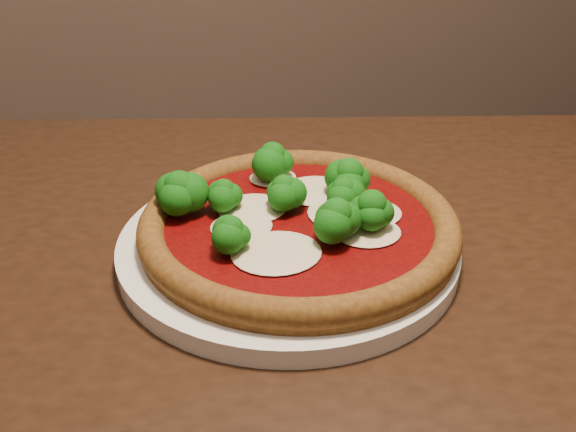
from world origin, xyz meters
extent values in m
cube|color=black|center=(-0.02, 0.07, 0.73)|extent=(1.32, 1.03, 0.04)
cylinder|color=silver|center=(-0.07, 0.11, 0.76)|extent=(0.31, 0.31, 0.02)
cylinder|color=brown|center=(-0.06, 0.12, 0.77)|extent=(0.29, 0.29, 0.01)
torus|color=brown|center=(-0.06, 0.12, 0.78)|extent=(0.29, 0.29, 0.03)
cylinder|color=#600404|center=(-0.06, 0.12, 0.78)|extent=(0.24, 0.24, 0.00)
ellipsoid|color=beige|center=(-0.01, 0.12, 0.78)|extent=(0.08, 0.07, 0.01)
ellipsoid|color=beige|center=(-0.03, 0.17, 0.78)|extent=(0.07, 0.06, 0.01)
ellipsoid|color=beige|center=(-0.11, 0.12, 0.78)|extent=(0.06, 0.05, 0.00)
ellipsoid|color=beige|center=(-0.09, 0.07, 0.78)|extent=(0.08, 0.07, 0.01)
ellipsoid|color=beige|center=(0.00, 0.08, 0.78)|extent=(0.06, 0.05, 0.00)
ellipsoid|color=beige|center=(-0.09, 0.15, 0.78)|extent=(0.07, 0.06, 0.01)
ellipsoid|color=beige|center=(0.01, 0.11, 0.78)|extent=(0.06, 0.06, 0.00)
ellipsoid|color=beige|center=(-0.06, 0.21, 0.78)|extent=(0.05, 0.04, 0.00)
ellipsoid|color=#157412|center=(-0.06, 0.20, 0.81)|extent=(0.05, 0.05, 0.04)
ellipsoid|color=#157412|center=(-0.01, 0.12, 0.80)|extent=(0.04, 0.04, 0.03)
ellipsoid|color=#157412|center=(-0.13, 0.08, 0.80)|extent=(0.04, 0.04, 0.03)
ellipsoid|color=#157412|center=(-0.12, 0.15, 0.80)|extent=(0.04, 0.04, 0.03)
ellipsoid|color=#157412|center=(-0.16, 0.16, 0.81)|extent=(0.05, 0.05, 0.04)
ellipsoid|color=#157412|center=(0.00, 0.14, 0.81)|extent=(0.05, 0.05, 0.04)
ellipsoid|color=#157412|center=(-0.04, 0.07, 0.81)|extent=(0.05, 0.05, 0.04)
ellipsoid|color=#157412|center=(-0.07, 0.14, 0.80)|extent=(0.04, 0.04, 0.04)
ellipsoid|color=#157412|center=(0.00, 0.08, 0.81)|extent=(0.05, 0.05, 0.04)
camera|label=1|loc=(-0.20, -0.37, 1.08)|focal=40.00mm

